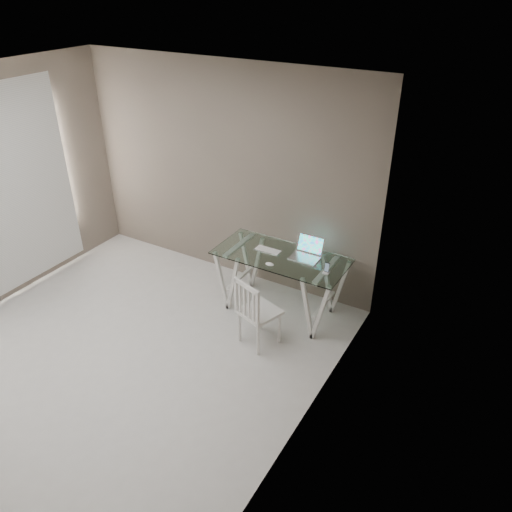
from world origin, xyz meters
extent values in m
plane|color=beige|center=(0.00, 0.00, 0.00)|extent=(4.50, 4.50, 0.00)
cube|color=white|center=(0.00, 0.00, 2.70)|extent=(4.00, 4.50, 0.02)
cube|color=#6B5F54|center=(0.00, 2.25, 1.35)|extent=(4.00, 0.02, 2.70)
cube|color=#6B5F54|center=(2.00, 0.00, 1.35)|extent=(0.02, 4.50, 2.70)
cube|color=white|center=(-1.94, 0.60, 1.30)|extent=(0.01, 1.80, 2.40)
cube|color=silver|center=(1.05, 1.75, 0.74)|extent=(1.50, 0.70, 0.01)
cube|color=silver|center=(0.50, 1.75, 0.36)|extent=(0.24, 0.62, 0.72)
cube|color=silver|center=(1.60, 1.75, 0.36)|extent=(0.24, 0.62, 0.72)
cube|color=white|center=(1.13, 1.13, 0.40)|extent=(0.47, 0.47, 0.04)
cylinder|color=white|center=(0.94, 1.03, 0.19)|extent=(0.03, 0.03, 0.38)
cylinder|color=white|center=(1.22, 0.93, 0.19)|extent=(0.03, 0.03, 0.38)
cylinder|color=white|center=(1.03, 1.32, 0.19)|extent=(0.03, 0.03, 0.38)
cylinder|color=white|center=(1.32, 1.22, 0.19)|extent=(0.03, 0.03, 0.38)
cube|color=white|center=(1.07, 0.96, 0.61)|extent=(0.36, 0.15, 0.42)
cube|color=silver|center=(1.30, 1.82, 0.75)|extent=(0.32, 0.22, 0.01)
cube|color=#19D899|center=(1.30, 1.97, 0.86)|extent=(0.32, 0.08, 0.20)
cube|color=silver|center=(0.86, 1.78, 0.75)|extent=(0.31, 0.13, 0.01)
ellipsoid|color=white|center=(1.04, 1.50, 0.76)|extent=(0.10, 0.06, 0.03)
cube|color=white|center=(1.63, 1.66, 0.75)|extent=(0.06, 0.06, 0.01)
cube|color=black|center=(1.63, 1.67, 0.81)|extent=(0.05, 0.03, 0.11)
camera|label=1|loc=(3.23, -2.57, 3.54)|focal=35.00mm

